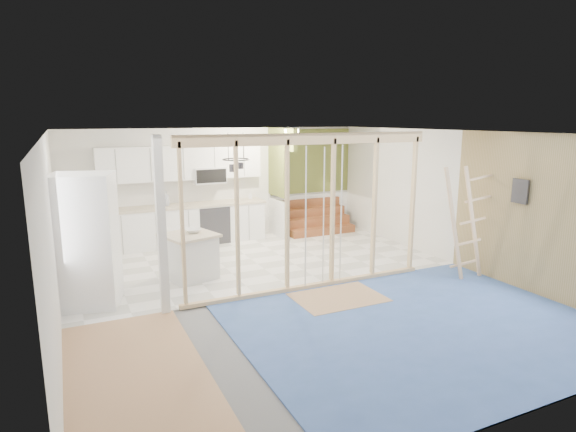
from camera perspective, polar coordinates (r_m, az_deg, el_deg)
name	(u,v)px	position (r m, az deg, el deg)	size (l,w,h in m)	color
room	(294,215)	(7.72, 0.69, 0.16)	(7.01, 8.01, 2.61)	slate
floor_overlays	(296,289)	(8.16, 0.95, -8.63)	(7.00, 8.00, 0.03)	white
stud_frame	(282,199)	(7.58, -0.77, 2.07)	(4.66, 0.14, 2.60)	#DCC286
base_cabinets	(156,231)	(10.57, -15.33, -1.74)	(4.45, 2.24, 0.93)	white
upper_cabinets	(185,164)	(10.95, -12.15, 6.04)	(3.60, 0.41, 0.85)	white
green_partition	(303,195)	(11.90, 1.85, 2.46)	(2.25, 1.51, 2.60)	olive
pot_rack	(236,162)	(9.24, -6.19, 6.35)	(0.52, 0.52, 0.72)	black
sheathing_panel	(554,219)	(8.46, 28.95, -0.29)	(0.02, 4.00, 2.60)	tan
electrical_panel	(520,191)	(8.72, 25.82, 2.66)	(0.04, 0.30, 0.40)	#36363A
ceiling_light	(292,131)	(10.88, 0.43, 10.06)	(0.32, 0.32, 0.08)	#FFEABF
fridge	(86,241)	(7.84, -22.82, -2.73)	(1.07, 1.04, 2.03)	white
island	(190,257)	(8.72, -11.55, -4.75)	(1.05, 1.05, 0.83)	silver
bowl	(193,231)	(8.69, -11.19, -1.72)	(0.29, 0.29, 0.07)	white
soap_bottle_a	(166,198)	(10.88, -14.22, 2.03)	(0.12, 0.12, 0.32)	#A1A6B4
soap_bottle_b	(250,195)	(11.49, -4.49, 2.46)	(0.08, 0.08, 0.17)	silver
ladder	(466,223)	(8.97, 20.34, -0.75)	(1.07, 0.18, 2.00)	#E0B789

